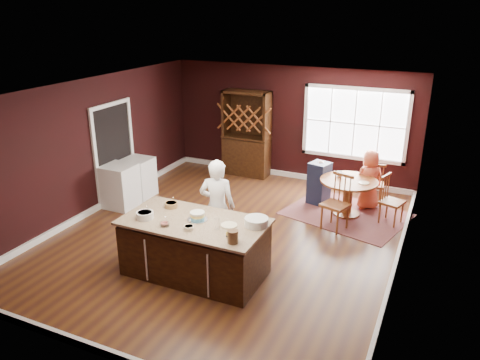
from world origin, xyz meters
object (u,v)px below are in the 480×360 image
Objects in this scene: kitchen_island at (195,249)px; washer at (120,186)px; dining_table at (348,190)px; baker at (217,207)px; chair_north at (374,183)px; toddler at (317,167)px; seated_woman at (369,180)px; dryer at (138,177)px; chair_south at (336,203)px; high_chair at (319,182)px; chair_east at (392,200)px; hutch at (246,134)px; layer_cake at (197,216)px.

washer is (-2.74, 1.65, 0.02)m from kitchen_island.
baker is (-1.70, -2.42, 0.30)m from dining_table.
chair_north reaches higher than toddler.
seated_woman reaches higher than dining_table.
chair_north is at bearing -136.25° from baker.
chair_south is at bearing 2.28° from dryer.
high_chair is 1.04× the size of washer.
dryer is (-3.74, -1.26, -0.04)m from high_chair.
seated_woman reaches higher than chair_east.
baker reaches higher than chair_east.
dryer is at bearing 7.49° from chair_north.
dining_table is at bearing 25.66° from seated_woman.
high_chair is at bearing 10.26° from chair_north.
dryer is (-1.59, -2.30, -0.61)m from hutch.
seated_woman reaches higher than kitchen_island.
kitchen_island is at bearing 77.29° from baker.
baker is 1.72× the size of chair_north.
baker is 0.79× the size of hutch.
chair_east is (2.56, 3.17, 0.05)m from kitchen_island.
chair_south is 1.31m from toddler.
chair_north is 1.06× the size of washer.
layer_cake reaches higher than dining_table.
chair_south is at bearing 144.51° from chair_east.
kitchen_island is at bearing -117.84° from dining_table.
layer_cake is (-1.66, -3.15, 0.45)m from dining_table.
chair_east is 1.01× the size of chair_north.
chair_north reaches higher than dryer.
hutch is at bearing -49.13° from seated_woman.
chair_east is at bearing 2.42° from high_chair.
toddler is at bearing 75.14° from kitchen_island.
chair_south reaches higher than chair_east.
baker reaches higher than dining_table.
seated_woman is at bearing 16.97° from dryer.
high_chair is 1.09× the size of dryer.
kitchen_island is at bearing 27.84° from seated_woman.
seated_woman is 4.82× the size of toddler.
toddler is at bearing 75.46° from layer_cake.
kitchen_island is 3.69m from high_chair.
baker reaches higher than kitchen_island.
hutch is (-1.18, 4.54, 0.06)m from layer_cake.
baker is at bearing -125.14° from dining_table.
toddler is (-1.61, 0.39, 0.32)m from chair_east.
chair_east is 1.17m from chair_south.
seated_woman is 1.38× the size of washer.
hutch reaches higher than chair_east.
kitchen_island is at bearing -76.01° from hutch.
layer_cake is 2.92m from chair_south.
toddler is 4.16m from washer.
dining_table is at bearing 62.16° from kitchen_island.
toddler is at bearing 19.01° from dryer.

